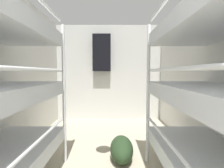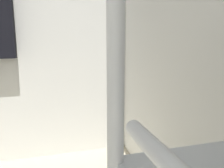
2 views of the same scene
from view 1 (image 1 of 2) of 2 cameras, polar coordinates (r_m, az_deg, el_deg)
The scene contains 4 objects.
wall_right at distance 2.47m, azimuth 30.68°, elevation 3.16°, with size 0.06×4.73×2.38m.
wall_back at distance 4.45m, azimuth -1.20°, elevation 3.70°, with size 2.74×0.06×2.38m.
duffel_bag at distance 2.54m, azimuth 2.97°, elevation -20.39°, with size 0.31×0.60×0.31m.
hanging_coat at distance 4.34m, azimuth -3.58°, elevation 10.17°, with size 0.44×0.12×0.90m.
Camera 1 is at (0.08, 0.19, 1.19)m, focal length 28.00 mm.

